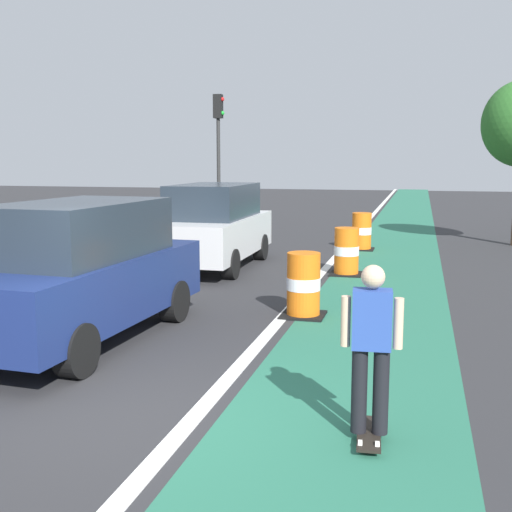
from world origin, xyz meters
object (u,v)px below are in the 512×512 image
Objects in this scene: skateboarder_on_lane at (371,347)px; traffic_light_corner at (219,137)px; parked_suv_nearest at (80,271)px; parked_suv_second at (214,225)px; pedestrian_crossing at (235,205)px; traffic_barrel_front at (303,285)px; traffic_barrel_back at (362,232)px; traffic_barrel_mid at (347,252)px.

traffic_light_corner is (-7.28, 18.12, 2.59)m from skateboarder_on_lane.
skateboarder_on_lane is 0.36× the size of parked_suv_nearest.
parked_suv_second is at bearing -72.95° from traffic_light_corner.
pedestrian_crossing is at bearing 98.35° from parked_suv_nearest.
parked_suv_second is at bearing 116.53° from skateboarder_on_lane.
traffic_barrel_front is at bearing 37.95° from parked_suv_nearest.
pedestrian_crossing is (-5.44, 5.31, 0.33)m from traffic_barrel_back.
traffic_barrel_back is 0.21× the size of traffic_light_corner.
skateboarder_on_lane reaches higher than traffic_barrel_back.
parked_suv_nearest is 3.69m from traffic_barrel_front.
skateboarder_on_lane is 0.33× the size of traffic_light_corner.
traffic_barrel_mid is 1.00× the size of traffic_barrel_back.
pedestrian_crossing is (-2.33, 15.91, -0.17)m from parked_suv_nearest.
traffic_barrel_mid is 11.56m from traffic_light_corner.
parked_suv_second is 3.31m from traffic_barrel_mid.
parked_suv_second reaches higher than pedestrian_crossing.
parked_suv_second is at bearing 91.08° from parked_suv_nearest.
pedestrian_crossing is at bearing 103.36° from parked_suv_second.
parked_suv_second is (-4.48, 8.97, 0.12)m from skateboarder_on_lane.
traffic_barrel_front is 14.63m from pedestrian_crossing.
traffic_light_corner reaches higher than parked_suv_nearest.
traffic_barrel_back is (-0.04, 4.23, 0.00)m from traffic_barrel_mid.
traffic_light_corner is 2.71m from pedestrian_crossing.
traffic_barrel_mid is at bearing 86.44° from traffic_barrel_front.
traffic_barrel_mid is at bearing -57.10° from traffic_light_corner.
traffic_barrel_mid is (-1.21, 8.74, -0.38)m from skateboarder_on_lane.
traffic_barrel_mid is 11.00m from pedestrian_crossing.
skateboarder_on_lane reaches higher than traffic_barrel_front.
traffic_barrel_front is 4.13m from traffic_barrel_mid.
traffic_barrel_front and traffic_barrel_back have the same top height.
traffic_barrel_mid is 0.21× the size of traffic_light_corner.
traffic_light_corner reaches higher than traffic_barrel_mid.
traffic_light_corner is at bearing 113.29° from traffic_barrel_front.
skateboarder_on_lane is at bearing -84.49° from traffic_barrel_back.
traffic_barrel_front is at bearing -91.50° from traffic_barrel_back.
traffic_light_corner is at bearing 139.48° from traffic_barrel_back.
pedestrian_crossing is (-5.22, 13.66, 0.33)m from traffic_barrel_front.
parked_suv_second is 4.24× the size of traffic_barrel_mid.
traffic_barrel_back is at bearing 73.69° from parked_suv_nearest.
traffic_barrel_back is (0.22, 8.35, 0.00)m from traffic_barrel_front.
traffic_barrel_back is at bearing -40.52° from traffic_light_corner.
skateboarder_on_lane is 19.70m from traffic_light_corner.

